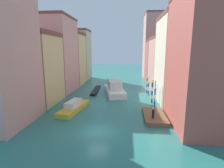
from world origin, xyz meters
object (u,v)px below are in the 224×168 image
mooring_pole_3 (149,86)px  gondola_black (96,90)px  mooring_pole_4 (147,83)px  vaporetto_white (114,89)px  mooring_pole_2 (152,89)px  motorboat_0 (74,107)px  mooring_pole_0 (155,93)px  person_on_dock (153,113)px  mooring_pole_1 (152,92)px  waterfront_dock (154,116)px

mooring_pole_3 → gondola_black: 12.58m
mooring_pole_4 → vaporetto_white: bearing=-166.8°
mooring_pole_3 → vaporetto_white: mooring_pole_3 is taller
mooring_pole_2 → motorboat_0: (-13.60, -7.85, -1.45)m
mooring_pole_4 → mooring_pole_0: bearing=-88.6°
gondola_black → motorboat_0: motorboat_0 is taller
person_on_dock → mooring_pole_0: mooring_pole_0 is taller
mooring_pole_0 → mooring_pole_4: (-0.24, 9.96, -0.11)m
mooring_pole_4 → gondola_black: (-12.00, 0.81, -2.03)m
mooring_pole_0 → mooring_pole_3: 7.98m
mooring_pole_1 → vaporetto_white: mooring_pole_1 is taller
person_on_dock → motorboat_0: person_on_dock is taller
motorboat_0 → mooring_pole_1: bearing=21.8°
mooring_pole_1 → mooring_pole_4: size_ratio=0.94×
vaporetto_white → gondola_black: size_ratio=1.10×
waterfront_dock → mooring_pole_2: size_ratio=1.60×
motorboat_0 → waterfront_dock: bearing=-9.4°
motorboat_0 → mooring_pole_2: bearing=30.0°
mooring_pole_3 → motorboat_0: mooring_pole_3 is taller
waterfront_dock → mooring_pole_0: mooring_pole_0 is taller
mooring_pole_1 → mooring_pole_4: (-0.07, 7.75, 0.13)m
mooring_pole_2 → motorboat_0: mooring_pole_2 is taller
mooring_pole_4 → mooring_pole_1: bearing=-89.5°
person_on_dock → mooring_pole_4: size_ratio=0.34×
mooring_pole_0 → gondola_black: (-12.24, 10.77, -2.14)m
waterfront_dock → mooring_pole_3: (0.66, 13.13, 1.77)m
waterfront_dock → vaporetto_white: bearing=116.9°
mooring_pole_0 → gondola_black: mooring_pole_0 is taller
person_on_dock → mooring_pole_0: size_ratio=0.32×
motorboat_0 → gondola_black: bearing=85.4°
waterfront_dock → mooring_pole_2: 10.14m
mooring_pole_0 → mooring_pole_2: mooring_pole_0 is taller
mooring_pole_4 → vaporetto_white: size_ratio=0.41×
vaporetto_white → mooring_pole_3: bearing=-2.1°
mooring_pole_1 → mooring_pole_4: 7.75m
vaporetto_white → gondola_black: vaporetto_white is taller
mooring_pole_0 → mooring_pole_3: size_ratio=1.15×
mooring_pole_3 → gondola_black: mooring_pole_3 is taller
gondola_black → mooring_pole_1: bearing=-35.3°
mooring_pole_4 → gondola_black: bearing=176.1°
gondola_black → mooring_pole_2: bearing=-25.6°
waterfront_dock → person_on_dock: 1.79m
mooring_pole_4 → vaporetto_white: 7.61m
waterfront_dock → mooring_pole_0: bearing=81.4°
vaporetto_white → motorboat_0: bearing=-117.1°
gondola_black → mooring_pole_0: bearing=-41.3°
mooring_pole_1 → mooring_pole_2: (0.40, 2.58, -0.06)m
mooring_pole_0 → mooring_pole_1: bearing=94.3°
mooring_pole_2 → vaporetto_white: mooring_pole_2 is taller
mooring_pole_2 → vaporetto_white: bearing=156.1°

